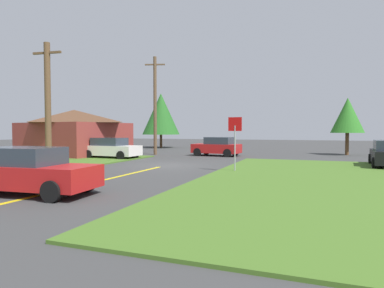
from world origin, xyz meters
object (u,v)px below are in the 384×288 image
(utility_pole_mid, at_px, (155,105))
(pine_tree_center, at_px, (161,114))
(oak_tree_left, at_px, (348,115))
(stop_sign, at_px, (235,134))
(utility_pole_near, at_px, (48,105))
(car_approaching_junction, at_px, (217,147))
(parked_car_near_building, at_px, (111,148))
(car_behind_on_main_road, at_px, (30,171))
(barn, at_px, (74,132))

(utility_pole_mid, relative_size, pine_tree_center, 1.28)
(oak_tree_left, distance_m, pine_tree_center, 21.81)
(stop_sign, relative_size, oak_tree_left, 0.57)
(utility_pole_near, distance_m, pine_tree_center, 23.66)
(utility_pole_mid, distance_m, pine_tree_center, 12.23)
(car_approaching_junction, distance_m, utility_pole_near, 14.49)
(parked_car_near_building, bearing_deg, car_behind_on_main_road, -63.69)
(car_behind_on_main_road, relative_size, barn, 0.50)
(pine_tree_center, height_order, barn, pine_tree_center)
(utility_pole_near, relative_size, utility_pole_mid, 0.81)
(car_approaching_junction, distance_m, car_behind_on_main_road, 18.97)
(parked_car_near_building, height_order, utility_pole_near, utility_pole_near)
(oak_tree_left, relative_size, barn, 0.56)
(utility_pole_mid, height_order, barn, utility_pole_mid)
(oak_tree_left, bearing_deg, utility_pole_mid, -161.24)
(car_behind_on_main_road, relative_size, oak_tree_left, 0.90)
(parked_car_near_building, bearing_deg, stop_sign, -21.33)
(utility_pole_near, xyz_separation_m, barn, (-5.87, 9.21, -1.66))
(utility_pole_mid, bearing_deg, car_behind_on_main_road, -76.49)
(car_behind_on_main_road, xyz_separation_m, parked_car_near_building, (-5.80, 13.45, 0.00))
(utility_pole_mid, xyz_separation_m, oak_tree_left, (16.20, 5.50, -1.00))
(pine_tree_center, bearing_deg, utility_pole_mid, -66.74)
(stop_sign, bearing_deg, car_approaching_junction, -65.91)
(car_approaching_junction, xyz_separation_m, utility_pole_near, (-6.34, -12.71, 2.86))
(utility_pole_mid, bearing_deg, barn, -156.64)
(pine_tree_center, bearing_deg, oak_tree_left, -15.25)
(car_behind_on_main_road, relative_size, pine_tree_center, 0.66)
(stop_sign, bearing_deg, pine_tree_center, -52.32)
(utility_pole_mid, bearing_deg, oak_tree_left, 18.76)
(stop_sign, relative_size, car_approaching_junction, 0.69)
(utility_pole_mid, distance_m, oak_tree_left, 17.14)
(barn, bearing_deg, pine_tree_center, 82.86)
(stop_sign, xyz_separation_m, car_behind_on_main_road, (-5.20, -8.48, -1.22))
(oak_tree_left, xyz_separation_m, pine_tree_center, (-21.03, 5.73, 0.76))
(car_approaching_junction, bearing_deg, oak_tree_left, -149.60)
(stop_sign, xyz_separation_m, barn, (-16.19, 6.95, -0.01))
(car_approaching_junction, height_order, utility_pole_mid, utility_pole_mid)
(car_approaching_junction, relative_size, barn, 0.46)
(utility_pole_near, relative_size, pine_tree_center, 1.04)
(utility_pole_near, relative_size, oak_tree_left, 1.41)
(utility_pole_near, distance_m, utility_pole_mid, 12.11)
(car_behind_on_main_road, height_order, pine_tree_center, pine_tree_center)
(pine_tree_center, relative_size, barn, 0.75)
(parked_car_near_building, relative_size, oak_tree_left, 0.89)
(stop_sign, distance_m, parked_car_near_building, 12.14)
(stop_sign, relative_size, pine_tree_center, 0.42)
(barn, bearing_deg, utility_pole_near, -57.51)
(stop_sign, height_order, barn, barn)
(oak_tree_left, bearing_deg, utility_pole_near, -133.96)
(utility_pole_near, xyz_separation_m, pine_tree_center, (-4.10, 23.29, 0.60))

